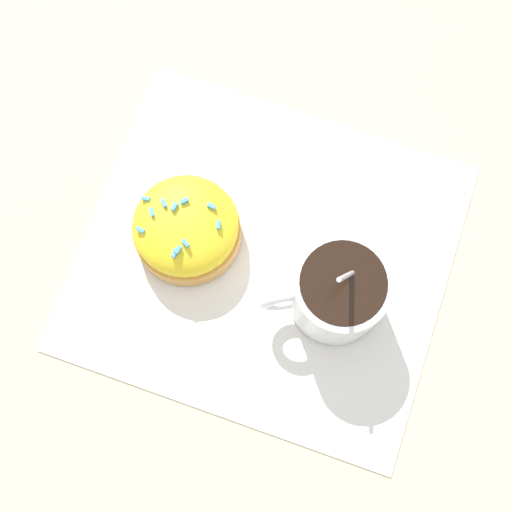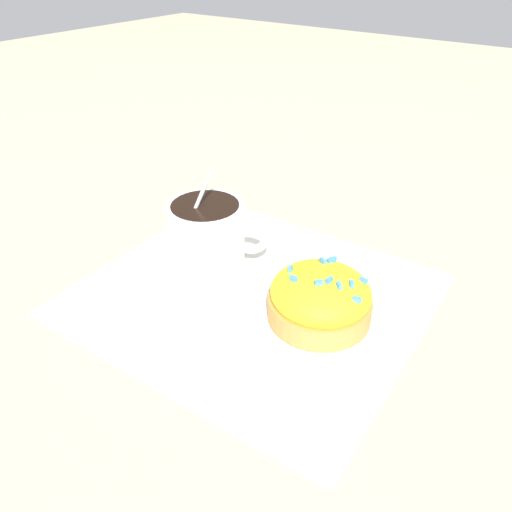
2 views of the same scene
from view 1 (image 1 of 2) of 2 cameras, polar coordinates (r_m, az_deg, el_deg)
The scene contains 4 objects.
ground_plane at distance 0.64m, azimuth 0.76°, elevation -0.13°, with size 3.00×3.00×0.00m, color #C6B793.
paper_napkin at distance 0.63m, azimuth 0.77°, elevation -0.10°, with size 0.33×0.30×0.00m.
coffee_cup at distance 0.59m, azimuth 6.52°, elevation -2.83°, with size 0.10×0.08×0.11m.
frosted_pastry at distance 0.62m, azimuth -5.61°, elevation 2.26°, with size 0.10×0.10×0.05m.
Camera 1 is at (0.05, -0.15, 0.62)m, focal length 50.00 mm.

